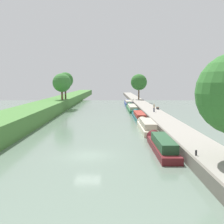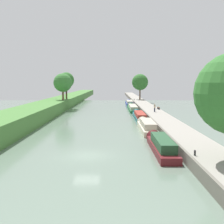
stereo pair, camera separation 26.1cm
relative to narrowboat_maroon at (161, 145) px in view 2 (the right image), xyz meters
The scene contains 15 objects.
ground_plane 7.79m from the narrowboat_maroon, 165.70° to the right, with size 160.00×160.00×0.00m, color slate.
right_towpath 3.98m from the narrowboat_maroon, 28.84° to the right, with size 3.95×260.00×1.06m.
stone_quay 2.37m from the narrowboat_maroon, 54.17° to the right, with size 0.25×260.00×1.11m.
narrowboat_maroon is the anchor object (origin of this frame).
narrowboat_cream 12.21m from the narrowboat_maroon, 90.16° to the left, with size 2.01×11.41×2.15m.
narrowboat_teal 25.41m from the narrowboat_maroon, 89.81° to the left, with size 1.97×13.48×1.95m.
narrowboat_green 41.63m from the narrowboat_maroon, 90.19° to the left, with size 2.08×16.29×1.99m.
narrowboat_blue 57.26m from the narrowboat_maroon, 90.05° to the left, with size 2.15×12.66×2.08m.
tree_rightbank_midnear 67.37m from the narrowboat_maroon, 86.51° to the left, with size 5.54×5.54×8.70m.
tree_leftbank_downstream 45.66m from the narrowboat_maroon, 113.11° to the left, with size 4.67×4.67×6.69m.
tree_leftbank_upstream 48.91m from the narrowboat_maroon, 111.18° to the left, with size 4.16×4.16×7.07m.
person_walking 27.53m from the narrowboat_maroon, 83.01° to the left, with size 0.34×0.34×1.66m.
mooring_bollard_near 6.15m from the narrowboat_maroon, 72.79° to the right, with size 0.16×0.16×0.45m.
mooring_bollard_far 62.62m from the narrowboat_maroon, 88.34° to the left, with size 0.16×0.16×0.45m.
park_bench 33.22m from the narrowboat_maroon, 81.33° to the left, with size 0.44×1.50×0.47m.
Camera 2 is at (2.64, -26.23, 7.13)m, focal length 44.29 mm.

